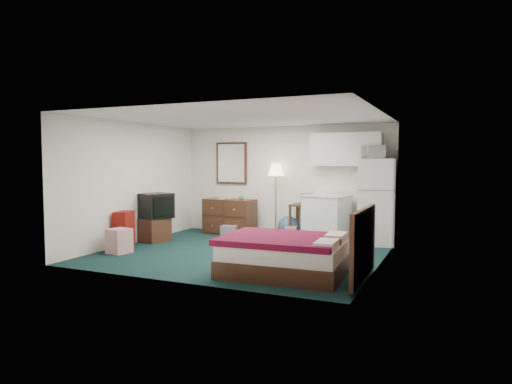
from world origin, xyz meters
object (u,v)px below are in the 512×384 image
at_px(dresser, 230,216).
at_px(desk, 305,221).
at_px(kitchen_counter, 326,219).
at_px(suitcase, 124,229).
at_px(bed, 284,256).
at_px(fridge, 376,202).
at_px(floor_lamp, 276,200).
at_px(tv_stand, 154,230).

xyz_separation_m(dresser, desk, (1.82, 0.09, -0.03)).
bearing_deg(dresser, kitchen_counter, 4.72).
bearing_deg(dresser, suitcase, -111.20).
bearing_deg(bed, kitchen_counter, 90.60).
xyz_separation_m(dresser, kitchen_counter, (2.32, -0.00, 0.07)).
distance_m(dresser, bed, 3.95).
xyz_separation_m(fridge, suitcase, (-4.48, -2.38, -0.52)).
bearing_deg(fridge, kitchen_counter, 173.91).
bearing_deg(suitcase, dresser, 49.12).
relative_size(dresser, floor_lamp, 0.72).
xyz_separation_m(tv_stand, suitcase, (-0.15, -0.78, 0.11)).
distance_m(fridge, tv_stand, 4.66).
xyz_separation_m(bed, tv_stand, (-3.49, 1.50, -0.04)).
xyz_separation_m(desk, kitchen_counter, (0.49, -0.09, 0.09)).
bearing_deg(desk, floor_lamp, 168.76).
bearing_deg(fridge, tv_stand, -168.05).
distance_m(floor_lamp, desk, 0.87).
distance_m(kitchen_counter, fridge, 1.10).
xyz_separation_m(dresser, tv_stand, (-0.99, -1.56, -0.16)).
xyz_separation_m(desk, tv_stand, (-2.81, -1.64, -0.14)).
relative_size(fridge, tv_stand, 3.27).
bearing_deg(dresser, floor_lamp, 15.17).
bearing_deg(fridge, bed, -113.49).
xyz_separation_m(bed, suitcase, (-3.64, 0.72, 0.07)).
height_order(floor_lamp, kitchen_counter, floor_lamp).
distance_m(dresser, fridge, 3.38).
bearing_deg(floor_lamp, dresser, -169.60).
height_order(kitchen_counter, tv_stand, kitchen_counter).
xyz_separation_m(floor_lamp, suitcase, (-2.22, -2.54, -0.47)).
bearing_deg(fridge, desk, 169.89).
distance_m(dresser, kitchen_counter, 2.32).
relative_size(floor_lamp, kitchen_counter, 1.74).
height_order(desk, tv_stand, desk).
bearing_deg(floor_lamp, fridge, -4.09).
xyz_separation_m(kitchen_counter, bed, (0.18, -3.06, -0.19)).
height_order(fridge, tv_stand, fridge).
relative_size(desk, tv_stand, 1.43).
relative_size(desk, suitcase, 1.07).
distance_m(desk, bed, 3.22).
height_order(bed, tv_stand, bed).
bearing_deg(bed, desk, 99.31).
relative_size(desk, bed, 0.43).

